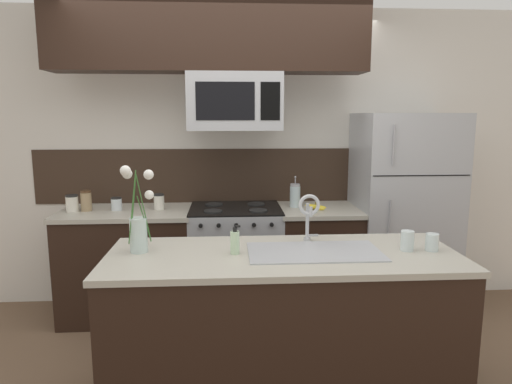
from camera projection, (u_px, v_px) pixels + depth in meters
ground_plane at (239, 368)px, 3.08m from camera, size 10.00×10.00×0.00m
rear_partition at (267, 158)px, 4.14m from camera, size 5.20×0.10×2.60m
splash_band at (235, 176)px, 4.10m from camera, size 3.51×0.01×0.48m
back_counter_left at (128, 263)px, 3.84m from camera, size 1.08×0.65×0.91m
back_counter_right at (318, 259)px, 3.94m from camera, size 0.69×0.65×0.91m
stove_range at (236, 260)px, 3.89m from camera, size 0.76×0.64×0.93m
microwave at (235, 102)px, 3.65m from camera, size 0.74×0.40×0.45m
upper_cabinet_band at (209, 33)px, 3.52m from camera, size 2.46×0.34×0.60m
refrigerator at (402, 213)px, 3.94m from camera, size 0.80×0.74×1.70m
storage_jar_tall at (72, 203)px, 3.71m from camera, size 0.10×0.10×0.14m
storage_jar_medium at (86, 201)px, 3.73m from camera, size 0.09×0.09×0.17m
storage_jar_short at (116, 204)px, 3.76m from camera, size 0.09×0.09×0.11m
storage_jar_squat at (159, 202)px, 3.79m from camera, size 0.09×0.09×0.13m
banana_bunch at (316, 207)px, 3.79m from camera, size 0.19×0.12×0.08m
french_press at (295, 195)px, 3.89m from camera, size 0.09×0.09×0.27m
island_counter at (282, 327)px, 2.68m from camera, size 2.01×0.77×0.91m
kitchen_sink at (314, 264)px, 2.63m from camera, size 0.76×0.41×0.16m
sink_faucet at (309, 211)px, 2.78m from camera, size 0.14×0.14×0.31m
dish_soap_bottle at (235, 242)px, 2.58m from camera, size 0.06×0.05×0.16m
drinking_glass at (407, 241)px, 2.64m from camera, size 0.08×0.08×0.12m
spare_glass at (432, 242)px, 2.64m from camera, size 0.07×0.07×0.10m
flower_vase at (138, 224)px, 2.59m from camera, size 0.18×0.13×0.51m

